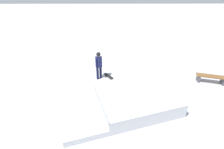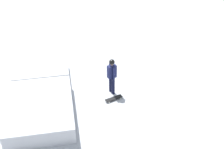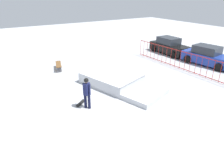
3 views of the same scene
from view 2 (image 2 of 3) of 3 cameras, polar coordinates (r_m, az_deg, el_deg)
ground_plane at (r=13.06m, az=-12.59°, el=-5.97°), size 60.00×60.00×0.00m
skate_ramp at (r=12.78m, az=-13.60°, el=-5.31°), size 5.93×4.09×0.74m
skater at (r=12.97m, az=-0.03°, el=0.15°), size 0.41×0.44×1.73m
skateboard at (r=13.05m, az=0.34°, el=-4.63°), size 0.63×0.76×0.09m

